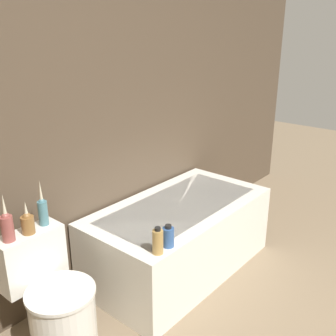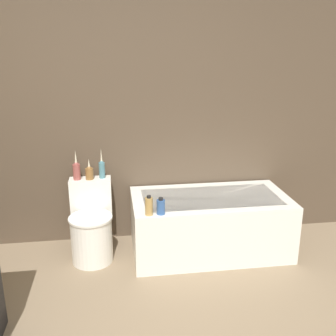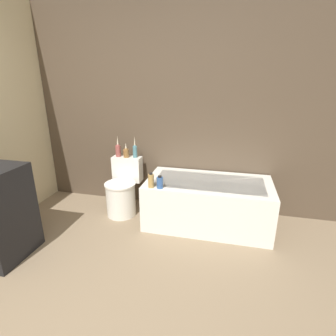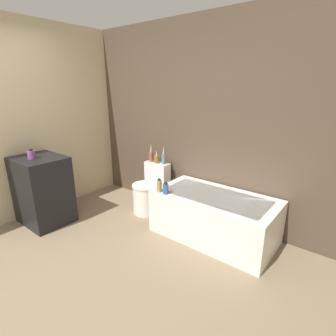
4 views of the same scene
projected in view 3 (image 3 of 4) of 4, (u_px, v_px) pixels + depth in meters
name	position (u px, v px, depth m)	size (l,w,h in m)	color
wall_back_tiled	(148.00, 108.00, 3.32)	(6.40, 0.06, 2.60)	brown
bathtub	(208.00, 202.00, 3.08)	(1.43, 0.75, 0.54)	white
toilet	(123.00, 191.00, 3.34)	(0.38, 0.54, 0.69)	white
vase_gold	(118.00, 150.00, 3.38)	(0.07, 0.07, 0.27)	#994C47
vase_silver	(126.00, 152.00, 3.36)	(0.07, 0.07, 0.19)	olive
vase_bronze	(135.00, 150.00, 3.34)	(0.06, 0.06, 0.28)	teal
shampoo_bottle_tall	(151.00, 181.00, 2.81)	(0.06, 0.06, 0.17)	tan
shampoo_bottle_short	(160.00, 182.00, 2.80)	(0.07, 0.07, 0.14)	#335999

